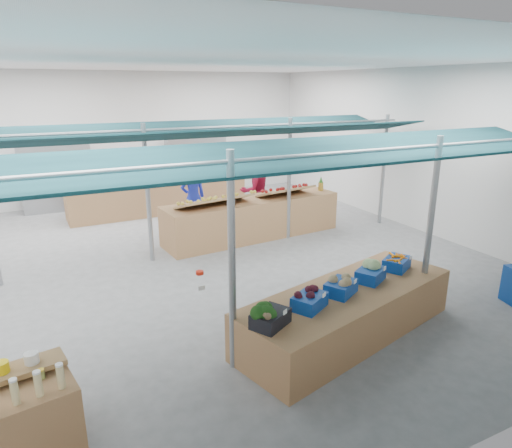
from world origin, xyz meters
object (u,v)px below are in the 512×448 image
object	(u,v)px
veg_counter	(348,312)
fruit_counter	(253,218)
vendor_left	(193,198)
vendor_right	(255,191)

from	to	relation	value
veg_counter	fruit_counter	world-z (taller)	fruit_counter
vendor_left	vendor_right	bearing A→B (deg)	174.97
veg_counter	vendor_right	distance (m)	6.25
fruit_counter	vendor_right	xyz separation A→B (m)	(0.60, 1.10, 0.43)
vendor_left	vendor_right	xyz separation A→B (m)	(1.80, 0.00, 0.00)
veg_counter	vendor_left	distance (m)	6.10
veg_counter	fruit_counter	xyz separation A→B (m)	(0.79, 4.96, 0.12)
vendor_right	veg_counter	bearing A→B (deg)	72.07
veg_counter	vendor_right	world-z (taller)	vendor_right
vendor_left	vendor_right	world-z (taller)	same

